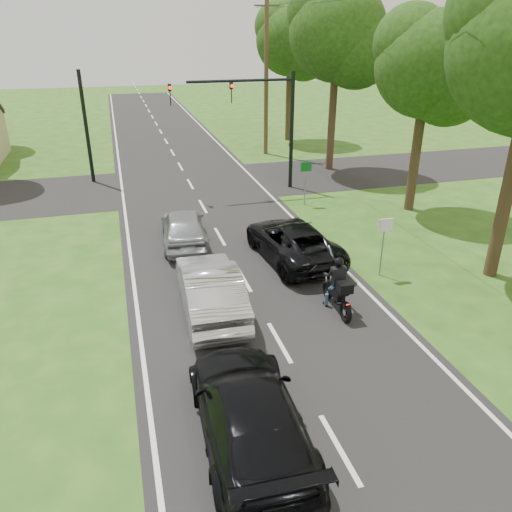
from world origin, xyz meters
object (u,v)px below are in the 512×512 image
at_px(silver_sedan, 210,288).
at_px(traffic_signal, 258,111).
at_px(dark_car_behind, 250,414).
at_px(sign_white, 384,233).
at_px(dark_suv, 293,241).
at_px(utility_pole_far, 266,76).
at_px(silver_suv, 184,227).
at_px(motorcycle_rider, 338,291).
at_px(sign_green, 306,173).

relative_size(silver_sedan, traffic_signal, 0.75).
bearing_deg(dark_car_behind, sign_white, -133.76).
bearing_deg(dark_suv, utility_pole_far, -108.33).
xyz_separation_m(silver_sedan, silver_suv, (-0.02, 5.49, -0.07)).
distance_m(dark_car_behind, traffic_signal, 18.33).
bearing_deg(motorcycle_rider, dark_car_behind, -130.80).
bearing_deg(sign_green, silver_sedan, -126.02).
xyz_separation_m(utility_pole_far, sign_white, (-1.50, -19.02, -3.49)).
relative_size(motorcycle_rider, silver_sedan, 0.43).
height_order(silver_sedan, traffic_signal, traffic_signal).
height_order(motorcycle_rider, traffic_signal, traffic_signal).
bearing_deg(silver_suv, dark_suv, 150.57).
bearing_deg(sign_green, dark_suv, -114.94).
relative_size(sign_white, sign_green, 1.00).
xyz_separation_m(silver_suv, dark_car_behind, (-0.21, -10.95, 0.02)).
height_order(dark_suv, sign_green, sign_green).
distance_m(dark_suv, silver_sedan, 4.76).
bearing_deg(sign_green, silver_suv, -152.70).
height_order(silver_sedan, silver_suv, silver_sedan).
distance_m(dark_suv, sign_green, 6.48).
height_order(motorcycle_rider, utility_pole_far, utility_pole_far).
bearing_deg(sign_green, motorcycle_rider, -105.18).
bearing_deg(utility_pole_far, motorcycle_rider, -100.77).
bearing_deg(sign_green, traffic_signal, 117.38).
xyz_separation_m(silver_suv, utility_pole_far, (7.73, 14.34, 4.35)).
bearing_deg(silver_sedan, dark_car_behind, 89.52).
relative_size(dark_suv, silver_suv, 1.20).
bearing_deg(traffic_signal, silver_sedan, -112.27).
relative_size(motorcycle_rider, sign_green, 0.97).
bearing_deg(dark_car_behind, motorcycle_rider, -129.76).
relative_size(traffic_signal, sign_green, 3.00).
relative_size(silver_suv, sign_green, 1.99).
distance_m(sign_white, sign_green, 8.00).
height_order(silver_sedan, sign_white, sign_white).
distance_m(traffic_signal, sign_green, 4.24).
bearing_deg(motorcycle_rider, sign_green, 75.77).
bearing_deg(dark_car_behind, silver_suv, -89.10).
bearing_deg(silver_suv, traffic_signal, -123.03).
bearing_deg(silver_sedan, silver_suv, -87.86).
bearing_deg(sign_white, dark_suv, 138.98).
distance_m(dark_car_behind, sign_white, 9.03).
bearing_deg(silver_suv, silver_sedan, 94.70).
relative_size(silver_suv, dark_car_behind, 0.83).
distance_m(motorcycle_rider, dark_car_behind, 5.96).
height_order(dark_suv, dark_car_behind, dark_car_behind).
relative_size(silver_suv, traffic_signal, 0.66).
relative_size(silver_suv, sign_white, 1.99).
bearing_deg(motorcycle_rider, silver_suv, 121.00).
bearing_deg(traffic_signal, utility_pole_far, 70.32).
xyz_separation_m(dark_suv, sign_white, (2.51, -2.18, 0.88)).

